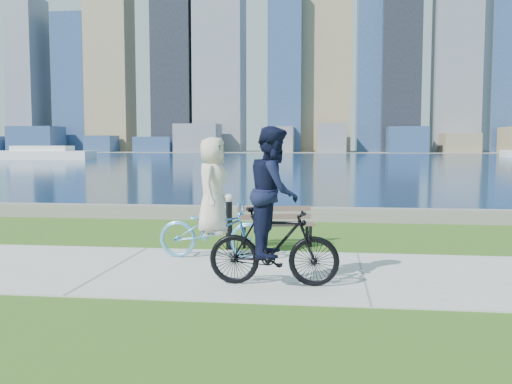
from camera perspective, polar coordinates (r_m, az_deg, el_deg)
ground at (r=9.00m, az=10.62°, el=-8.23°), size 320.00×320.00×0.00m
concrete_path at (r=9.00m, az=10.62°, el=-8.17°), size 80.00×3.50×0.02m
seawall at (r=15.08m, az=9.25°, el=-2.26°), size 90.00×0.50×0.35m
bay_water at (r=80.78m, az=7.63°, el=3.37°), size 320.00×131.00×0.01m
far_shore at (r=138.77m, az=7.47°, el=3.99°), size 320.00×30.00×0.12m
city_skyline at (r=139.89m, az=6.36°, el=13.67°), size 174.97×22.22×76.00m
ferry_near at (r=78.13m, az=-20.57°, el=3.59°), size 13.03×3.72×1.77m
park_bench at (r=11.34m, az=1.97°, el=-3.02°), size 1.57×0.86×0.77m
bollard_lamp at (r=10.87m, az=-2.71°, el=-2.60°), size 0.17×0.17×1.08m
cyclist_woman at (r=9.98m, az=-4.35°, el=-2.17°), size 0.77×1.97×2.12m
cyclist_man at (r=8.02m, az=1.81°, el=-2.74°), size 0.68×1.85×2.25m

